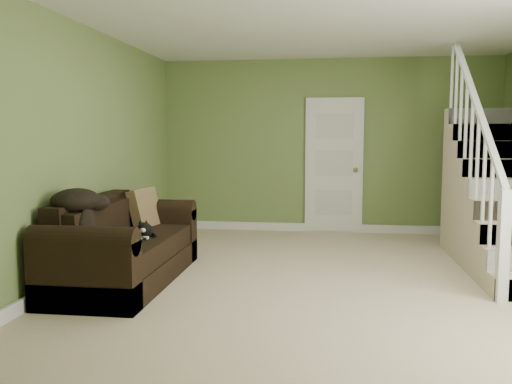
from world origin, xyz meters
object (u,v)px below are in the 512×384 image
(cat, at_px, (144,230))
(banana, at_px, (109,244))
(side_table, at_px, (150,227))
(sofa, at_px, (122,250))

(cat, height_order, banana, cat)
(side_table, height_order, banana, side_table)
(side_table, xyz_separation_m, cat, (0.49, -1.58, 0.25))
(sofa, relative_size, side_table, 2.76)
(banana, bearing_deg, sofa, 81.99)
(sofa, height_order, banana, sofa)
(side_table, distance_m, banana, 2.06)
(side_table, relative_size, cat, 1.84)
(banana, bearing_deg, side_table, 81.89)
(side_table, bearing_deg, cat, -72.88)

